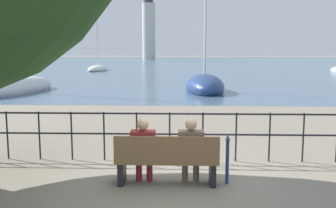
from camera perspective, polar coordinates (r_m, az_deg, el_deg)
name	(u,v)px	position (r m, az deg, el deg)	size (l,w,h in m)	color
ground_plane	(167,184)	(6.76, -0.16, -12.06)	(1000.00, 1000.00, 0.00)	gray
harbor_water	(181,59)	(166.46, 2.01, 6.83)	(600.00, 300.00, 0.01)	#47607A
park_bench	(167,161)	(6.56, -0.18, -8.69)	(1.80, 0.45, 0.90)	brown
seated_person_left	(143,148)	(6.61, -3.79, -6.63)	(0.43, 0.35, 1.17)	maroon
seated_person_right	(191,148)	(6.58, 3.50, -6.68)	(0.45, 0.35, 1.18)	brown
promenade_railing	(170,129)	(7.98, 0.25, -3.81)	(15.57, 0.04, 1.05)	black
closed_umbrella	(227,156)	(6.71, 9.04, -7.88)	(0.09, 0.09, 0.89)	navy
sailboat_0	(20,88)	(23.89, -21.69, 2.33)	(2.60, 7.72, 7.45)	silver
sailboat_1	(205,86)	(22.82, 5.60, 2.74)	(2.49, 5.58, 9.58)	navy
sailboat_4	(98,69)	(51.45, -10.64, 5.27)	(2.48, 6.38, 9.47)	white
harbor_lighthouse	(149,28)	(147.06, -2.95, 11.48)	(4.99, 4.99, 26.25)	beige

